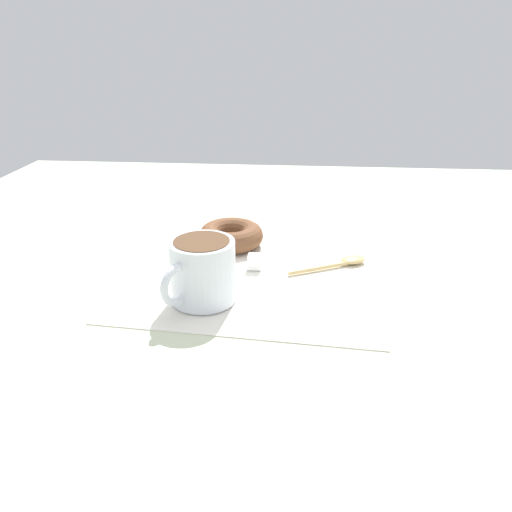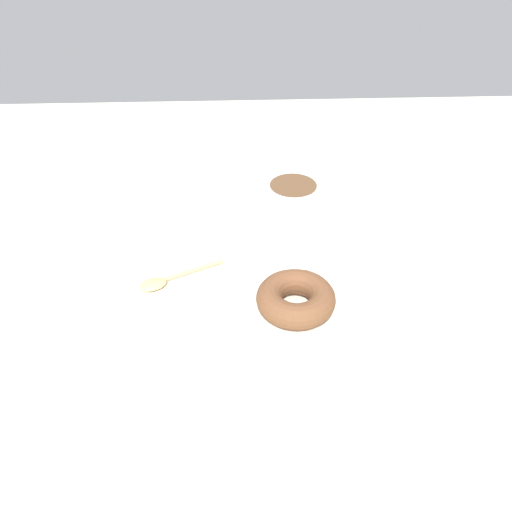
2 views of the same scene
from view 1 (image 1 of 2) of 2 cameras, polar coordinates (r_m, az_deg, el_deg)
ground_plane at (r=68.71cm, az=-0.99°, el=-2.29°), size 120.00×120.00×2.00cm
napkin at (r=67.61cm, az=-0.00°, el=-1.67°), size 35.35×35.35×0.30cm
coffee_cup at (r=58.63cm, az=-6.23°, el=-1.62°), size 9.95×7.71×7.57cm
donut at (r=74.85cm, az=-2.87°, el=2.38°), size 9.65×9.65×3.20cm
spoon at (r=70.01cm, az=10.03°, el=-0.62°), size 6.43×11.15×0.90cm
sugar_cube at (r=68.06cm, az=-0.11°, el=-0.48°), size 1.86×1.86×1.86cm
sugar_cube_extra at (r=69.74cm, az=-5.76°, el=-0.12°), size 1.56×1.56×1.56cm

